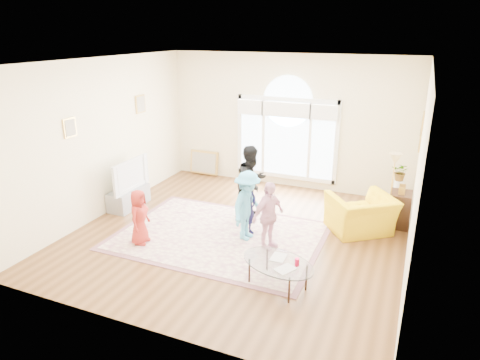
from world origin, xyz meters
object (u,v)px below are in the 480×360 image
at_px(tv_console, 129,198).
at_px(coffee_table, 278,263).
at_px(armchair, 361,214).
at_px(area_rug, 219,236).
at_px(television, 127,174).

relative_size(tv_console, coffee_table, 0.73).
relative_size(tv_console, armchair, 0.88).
relative_size(area_rug, television, 3.09).
relative_size(area_rug, coffee_table, 2.63).
distance_m(area_rug, armchair, 2.73).
relative_size(television, armchair, 1.03).
bearing_deg(television, coffee_table, -23.01).
height_order(tv_console, coffee_table, coffee_table).
relative_size(tv_console, television, 0.86).
distance_m(tv_console, television, 0.55).
bearing_deg(tv_console, armchair, 8.32).
relative_size(television, coffee_table, 0.85).
height_order(area_rug, armchair, armchair).
bearing_deg(armchair, tv_console, -28.44).
bearing_deg(coffee_table, television, 176.67).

